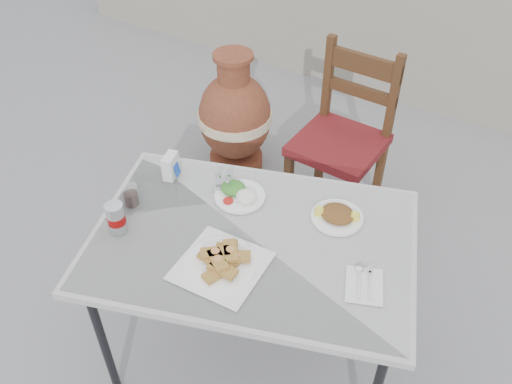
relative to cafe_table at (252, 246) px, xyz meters
The scene contains 13 objects.
ground 0.68m from the cafe_table, 150.80° to the right, with size 80.00×80.00×0.00m, color slate.
cafe_table is the anchor object (origin of this frame).
pide_plate 0.19m from the cafe_table, 96.11° to the right, with size 0.30×0.30×0.06m.
salad_rice_plate 0.23m from the cafe_table, 134.88° to the left, with size 0.20×0.20×0.05m.
salad_chopped_plate 0.34m from the cafe_table, 48.68° to the left, with size 0.20×0.20×0.04m.
soda_can 0.50m from the cafe_table, 152.84° to the right, with size 0.07×0.07×0.12m.
cola_glass 0.50m from the cafe_table, 169.56° to the right, with size 0.06×0.06×0.09m.
napkin_holder 0.49m from the cafe_table, 165.09° to the left, with size 0.07×0.09×0.10m.
condiment_caddy 0.30m from the cafe_table, 142.57° to the left, with size 0.12×0.11×0.07m.
cutlery_napkin 0.43m from the cafe_table, ahead, with size 0.17×0.19×0.01m.
chair 1.03m from the cafe_table, 94.88° to the left, with size 0.44×0.44×0.95m.
terracotta_urn 1.35m from the cafe_table, 126.35° to the left, with size 0.43×0.43×0.76m.
back_wall 2.43m from the cafe_table, 93.20° to the left, with size 6.00×0.25×1.20m, color gray.
Camera 1 is at (0.86, -1.08, 2.12)m, focal length 38.00 mm.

